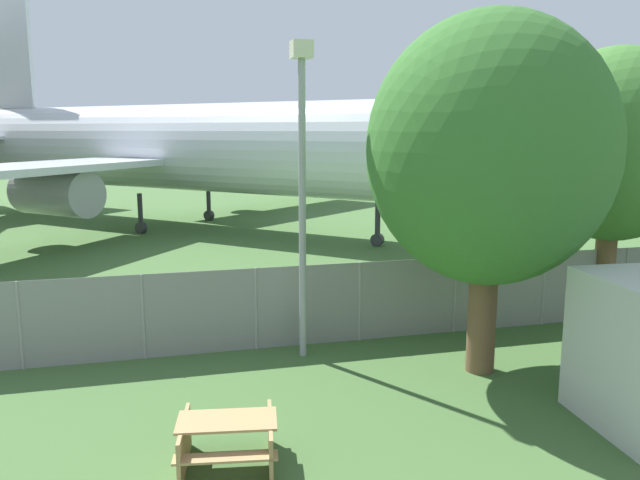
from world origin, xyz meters
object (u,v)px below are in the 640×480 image
object	(u,v)px
tree_near_hangar	(490,151)
tree_behind_benches	(614,146)
picnic_bench_near_cabin	(227,437)
airplane	(191,148)

from	to	relation	value
tree_near_hangar	tree_behind_benches	xyz separation A→B (m)	(5.03, 2.52, 0.00)
picnic_bench_near_cabin	tree_behind_benches	xyz separation A→B (m)	(10.70, 5.06, 4.23)
airplane	picnic_bench_near_cabin	size ratio (longest dim) A/B	19.11
picnic_bench_near_cabin	tree_near_hangar	xyz separation A→B (m)	(5.67, 2.54, 4.22)
airplane	picnic_bench_near_cabin	world-z (taller)	airplane
airplane	tree_behind_benches	size ratio (longest dim) A/B	4.52
picnic_bench_near_cabin	airplane	bearing A→B (deg)	88.13
picnic_bench_near_cabin	tree_behind_benches	size ratio (longest dim) A/B	0.24
picnic_bench_near_cabin	tree_near_hangar	distance (m)	7.51
tree_near_hangar	picnic_bench_near_cabin	bearing A→B (deg)	-155.87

